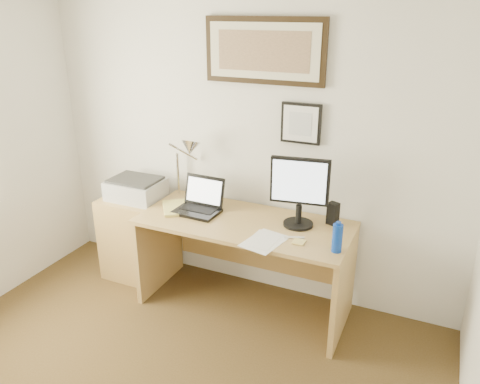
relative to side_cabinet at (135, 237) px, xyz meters
The scene contains 17 objects.
wall_back 1.32m from the side_cabinet, 19.18° to the left, with size 3.50×0.02×2.50m, color silver.
side_cabinet is the anchor object (origin of this frame).
water_bottle 1.88m from the side_cabinet, ahead, with size 0.07×0.07×0.19m, color #0C35A2.
bottle_cap 1.91m from the side_cabinet, ahead, with size 0.03×0.03×0.02m, color #0C35A2.
speaker 1.76m from the side_cabinet, ahead, with size 0.07×0.07×0.17m, color black.
paper_sheet_a 1.41m from the side_cabinet, 12.29° to the right, with size 0.23×0.33×0.00m, color white.
paper_sheet_b 1.39m from the side_cabinet, 11.82° to the right, with size 0.19×0.27×0.00m, color white.
sticky_pad 1.61m from the side_cabinet, ahead, with size 0.08×0.08×0.01m, color #DEC769.
marker_pen 1.56m from the side_cabinet, ahead, with size 0.02×0.02×0.14m, color silver.
book 0.58m from the side_cabinet, 17.04° to the right, with size 0.22×0.30×0.02m, color #D7CC65.
desk 1.08m from the side_cabinet, ahead, with size 1.60×0.70×0.75m.
laptop 0.81m from the side_cabinet, ahead, with size 0.35×0.30×0.26m.
lcd_monitor 1.61m from the side_cabinet, ahead, with size 0.42×0.22×0.52m.
printer 0.46m from the side_cabinet, 40.44° to the left, with size 0.44×0.34×0.18m.
desk_lamp 0.98m from the side_cabinet, 14.38° to the left, with size 0.29×0.27×0.53m.
picture_large 1.93m from the side_cabinet, 15.25° to the left, with size 0.92×0.04×0.47m.
picture_small 1.77m from the side_cabinet, 12.05° to the left, with size 0.30×0.03×0.30m.
Camera 1 is at (1.42, -1.27, 2.25)m, focal length 35.00 mm.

